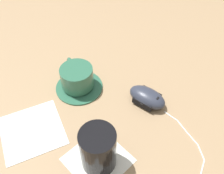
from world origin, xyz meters
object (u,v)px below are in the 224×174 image
Objects in this scene: coffee_cup at (77,77)px; computer_mouse at (147,97)px; saucer at (79,87)px; drinking_glass at (98,149)px.

computer_mouse is at bearing 112.75° from coffee_cup.
coffee_cup is 0.19m from computer_mouse.
drinking_glass is (0.13, 0.19, 0.05)m from saucer.
computer_mouse is (-0.08, 0.17, 0.02)m from saucer.
saucer is 0.19m from computer_mouse.
coffee_cup is 1.07× the size of computer_mouse.
coffee_cup reaches higher than saucer.
coffee_cup is 1.06× the size of drinking_glass.
coffee_cup is at bearing -67.25° from computer_mouse.
drinking_glass is (0.20, 0.02, 0.03)m from computer_mouse.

